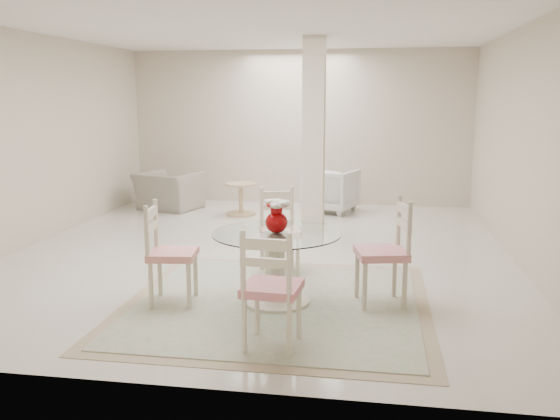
# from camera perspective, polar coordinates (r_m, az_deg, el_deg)

# --- Properties ---
(ground) EXTENTS (7.00, 7.00, 0.00)m
(ground) POSITION_cam_1_polar(r_m,az_deg,el_deg) (7.36, -1.80, -4.04)
(ground) COLOR silver
(ground) RESTS_ON ground
(room_shell) EXTENTS (6.02, 7.02, 2.71)m
(room_shell) POSITION_cam_1_polar(r_m,az_deg,el_deg) (7.11, -1.89, 10.57)
(room_shell) COLOR beige
(room_shell) RESTS_ON ground
(column) EXTENTS (0.30, 0.30, 2.70)m
(column) POSITION_cam_1_polar(r_m,az_deg,el_deg) (8.34, 3.26, 7.12)
(column) COLOR beige
(column) RESTS_ON ground
(area_rug) EXTENTS (2.79, 2.79, 0.02)m
(area_rug) POSITION_cam_1_polar(r_m,az_deg,el_deg) (5.55, -0.33, -8.95)
(area_rug) COLOR tan
(area_rug) RESTS_ON ground
(dining_table) EXTENTS (1.17, 1.17, 0.68)m
(dining_table) POSITION_cam_1_polar(r_m,az_deg,el_deg) (5.45, -0.34, -5.62)
(dining_table) COLOR beige
(dining_table) RESTS_ON ground
(red_vase) EXTENTS (0.24, 0.22, 0.31)m
(red_vase) POSITION_cam_1_polar(r_m,az_deg,el_deg) (5.33, -0.31, -0.54)
(red_vase) COLOR #A30508
(red_vase) RESTS_ON dining_table
(dining_chair_east) EXTENTS (0.52, 0.52, 1.10)m
(dining_chair_east) POSITION_cam_1_polar(r_m,az_deg,el_deg) (5.46, 10.45, -3.25)
(dining_chair_east) COLOR beige
(dining_chair_east) RESTS_ON ground
(dining_chair_north) EXTENTS (0.52, 0.52, 1.02)m
(dining_chair_north) POSITION_cam_1_polar(r_m,az_deg,el_deg) (6.39, -0.15, -1.37)
(dining_chair_north) COLOR beige
(dining_chair_north) RESTS_ON ground
(dining_chair_west) EXTENTS (0.47, 0.47, 1.05)m
(dining_chair_west) POSITION_cam_1_polar(r_m,az_deg,el_deg) (5.52, -10.97, -3.38)
(dining_chair_west) COLOR beige
(dining_chair_west) RESTS_ON ground
(dining_chair_south) EXTENTS (0.45, 0.45, 1.04)m
(dining_chair_south) POSITION_cam_1_polar(r_m,az_deg,el_deg) (4.42, -0.97, -6.80)
(dining_chair_south) COLOR #F0E5C5
(dining_chair_south) RESTS_ON ground
(recliner_taupe) EXTENTS (1.18, 1.10, 0.63)m
(recliner_taupe) POSITION_cam_1_polar(r_m,az_deg,el_deg) (10.24, -10.66, 1.82)
(recliner_taupe) COLOR gray
(recliner_taupe) RESTS_ON ground
(armchair_white) EXTENTS (0.99, 1.00, 0.72)m
(armchair_white) POSITION_cam_1_polar(r_m,az_deg,el_deg) (9.91, 4.92, 1.93)
(armchair_white) COLOR white
(armchair_white) RESTS_ON ground
(side_table) EXTENTS (0.50, 0.50, 0.52)m
(side_table) POSITION_cam_1_polar(r_m,az_deg,el_deg) (9.61, -3.78, 0.94)
(side_table) COLOR tan
(side_table) RESTS_ON ground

